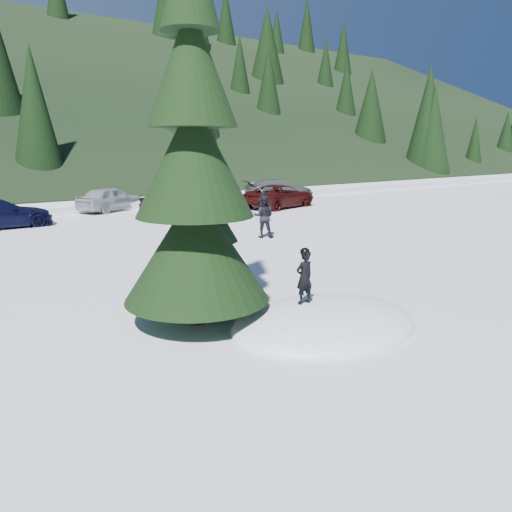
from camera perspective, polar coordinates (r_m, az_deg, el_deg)
ground at (r=11.31m, az=7.83°, el=-7.82°), size 200.00×200.00×0.00m
snow_mound at (r=11.31m, az=7.83°, el=-7.82°), size 4.48×3.52×0.96m
spruce_tall at (r=10.76m, az=-7.09°, el=9.29°), size 3.20×3.20×8.60m
spruce_short at (r=12.59m, az=-6.07°, el=4.19°), size 2.20×2.20×5.37m
child_skier at (r=11.04m, az=5.54°, el=-2.43°), size 0.45×0.30×1.19m
adult_0 at (r=21.62m, az=0.90°, el=4.54°), size 1.13×1.12×1.84m
adult_1 at (r=26.00m, az=0.87°, el=5.66°), size 0.69×1.04×1.64m
adult_2 at (r=25.46m, az=-6.10°, el=5.45°), size 1.06×1.23×1.64m
car_4 at (r=31.88m, az=-16.31°, el=6.30°), size 4.76×3.47×1.51m
car_5 at (r=30.99m, az=-9.75°, el=6.22°), size 4.03×2.41×1.25m
car_6 at (r=32.50m, az=2.74°, el=6.87°), size 5.75×3.68×1.48m
car_7 at (r=37.29m, az=2.71°, el=7.61°), size 5.59×3.48×1.51m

